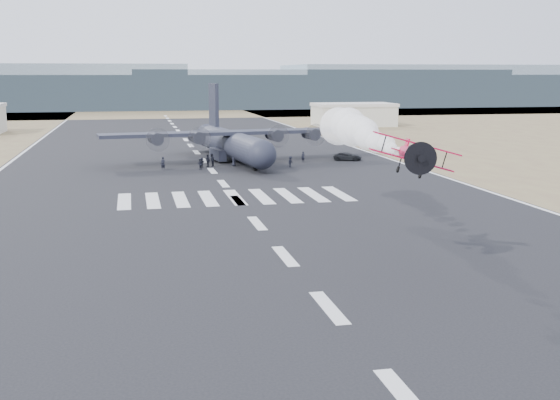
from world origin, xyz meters
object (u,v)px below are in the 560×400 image
object	(u,v)px
crew_c	(290,162)
crew_d	(208,161)
aerobatic_biplane	(413,154)
crew_f	(202,163)
hangar_right	(354,114)
crew_a	(303,157)
support_vehicle	(348,156)
crew_g	(163,164)
transport_aircraft	(232,141)
crew_b	(212,160)
crew_h	(200,164)
crew_e	(234,160)

from	to	relation	value
crew_c	crew_d	size ratio (longest dim) A/B	0.85
aerobatic_biplane	crew_f	size ratio (longest dim) A/B	3.80
hangar_right	crew_a	world-z (taller)	hangar_right
support_vehicle	crew_g	size ratio (longest dim) A/B	2.38
crew_a	transport_aircraft	bearing A→B (deg)	-158.28
hangar_right	crew_f	world-z (taller)	hangar_right
aerobatic_biplane	transport_aircraft	distance (m)	64.88
crew_b	crew_d	bearing A→B (deg)	-18.64
support_vehicle	crew_h	xyz separation A→B (m)	(-23.88, -5.85, 0.17)
crew_e	transport_aircraft	bearing A→B (deg)	-30.04
crew_f	crew_g	xyz separation A→B (m)	(-5.62, -1.01, 0.17)
hangar_right	crew_d	size ratio (longest dim) A/B	10.92
crew_b	crew_g	size ratio (longest dim) A/B	0.99
crew_c	crew_h	distance (m)	13.31
crew_g	crew_h	size ratio (longest dim) A/B	1.18
crew_a	crew_e	bearing A→B (deg)	-125.42
crew_g	crew_e	bearing A→B (deg)	39.01
crew_b	crew_c	bearing A→B (deg)	96.26
transport_aircraft	crew_a	distance (m)	11.45
hangar_right	crew_c	xyz separation A→B (m)	(-34.28, -76.35, -2.21)
aerobatic_biplane	crew_g	size ratio (longest dim) A/B	3.12
transport_aircraft	crew_g	world-z (taller)	transport_aircraft
aerobatic_biplane	crew_e	xyz separation A→B (m)	(-3.80, 58.22, -7.27)
hangar_right	crew_d	distance (m)	87.23
aerobatic_biplane	crew_e	size ratio (longest dim) A/B	3.18
crew_e	crew_d	bearing A→B (deg)	70.14
support_vehicle	crew_f	size ratio (longest dim) A/B	2.89
crew_a	crew_c	xyz separation A→B (m)	(-3.16, -5.14, -0.03)
crew_e	crew_h	size ratio (longest dim) A/B	1.16
aerobatic_biplane	crew_g	bearing A→B (deg)	109.45
support_vehicle	crew_e	world-z (taller)	crew_e
aerobatic_biplane	crew_b	world-z (taller)	aerobatic_biplane
aerobatic_biplane	transport_aircraft	bearing A→B (deg)	97.95
transport_aircraft	support_vehicle	bearing A→B (deg)	-17.46
crew_f	crew_e	bearing A→B (deg)	143.48
aerobatic_biplane	crew_f	distance (m)	58.11
aerobatic_biplane	crew_g	xyz separation A→B (m)	(-14.26, 55.97, -7.25)
crew_b	transport_aircraft	bearing A→B (deg)	168.75
crew_a	crew_c	size ratio (longest dim) A/B	1.04
crew_b	crew_h	distance (m)	3.80
support_vehicle	crew_c	world-z (taller)	crew_c
crew_d	hangar_right	bearing A→B (deg)	125.09
crew_g	crew_h	distance (m)	5.18
support_vehicle	crew_c	bearing A→B (deg)	137.77
crew_e	crew_a	bearing A→B (deg)	-101.86
support_vehicle	crew_g	distance (m)	29.53
crew_b	crew_h	bearing A→B (deg)	-11.16
crew_g	crew_h	xyz separation A→B (m)	(5.16, -0.45, -0.15)
crew_d	crew_e	size ratio (longest dim) A/B	1.01
transport_aircraft	crew_d	size ratio (longest dim) A/B	21.97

